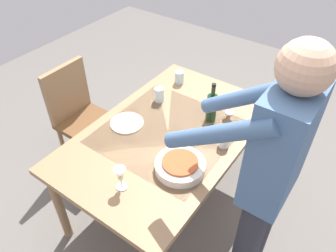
# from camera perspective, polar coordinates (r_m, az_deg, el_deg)

# --- Properties ---
(ground_plane) EXTENTS (6.00, 6.00, 0.00)m
(ground_plane) POSITION_cam_1_polar(r_m,az_deg,el_deg) (2.74, 0.00, -12.38)
(ground_plane) COLOR #66605B
(dining_table) EXTENTS (1.52, 0.96, 0.72)m
(dining_table) POSITION_cam_1_polar(r_m,az_deg,el_deg) (2.25, 0.00, -2.31)
(dining_table) COLOR #93704C
(dining_table) RESTS_ON ground_plane
(chair_near) EXTENTS (0.40, 0.40, 0.91)m
(chair_near) POSITION_cam_1_polar(r_m,az_deg,el_deg) (2.78, -15.21, 2.35)
(chair_near) COLOR brown
(chair_near) RESTS_ON ground_plane
(person_server) EXTENTS (0.42, 0.61, 1.69)m
(person_server) POSITION_cam_1_polar(r_m,az_deg,el_deg) (1.69, 16.83, -8.42)
(person_server) COLOR #2D2D38
(person_server) RESTS_ON ground_plane
(wine_bottle) EXTENTS (0.07, 0.07, 0.30)m
(wine_bottle) POSITION_cam_1_polar(r_m,az_deg,el_deg) (2.25, 7.58, 3.31)
(wine_bottle) COLOR black
(wine_bottle) RESTS_ON dining_table
(wine_glass_left) EXTENTS (0.07, 0.07, 0.15)m
(wine_glass_left) POSITION_cam_1_polar(r_m,az_deg,el_deg) (2.34, 10.94, 4.28)
(wine_glass_left) COLOR white
(wine_glass_left) RESTS_ON dining_table
(wine_glass_right) EXTENTS (0.07, 0.07, 0.15)m
(wine_glass_right) POSITION_cam_1_polar(r_m,az_deg,el_deg) (1.82, -8.30, -8.40)
(wine_glass_right) COLOR white
(wine_glass_right) RESTS_ON dining_table
(water_cup_near_left) EXTENTS (0.07, 0.07, 0.10)m
(water_cup_near_left) POSITION_cam_1_polar(r_m,az_deg,el_deg) (2.66, 1.99, 8.46)
(water_cup_near_left) COLOR silver
(water_cup_near_left) RESTS_ON dining_table
(water_cup_near_right) EXTENTS (0.07, 0.07, 0.09)m
(water_cup_near_right) POSITION_cam_1_polar(r_m,az_deg,el_deg) (2.11, 9.74, -2.53)
(water_cup_near_right) COLOR silver
(water_cup_near_right) RESTS_ON dining_table
(water_cup_far_left) EXTENTS (0.07, 0.07, 0.11)m
(water_cup_far_left) POSITION_cam_1_polar(r_m,az_deg,el_deg) (2.45, -1.55, 5.46)
(water_cup_far_left) COLOR silver
(water_cup_far_left) RESTS_ON dining_table
(serving_bowl_pasta) EXTENTS (0.30, 0.30, 0.07)m
(serving_bowl_pasta) POSITION_cam_1_polar(r_m,az_deg,el_deg) (1.94, 2.11, -6.87)
(serving_bowl_pasta) COLOR silver
(serving_bowl_pasta) RESTS_ON dining_table
(dinner_plate_near) EXTENTS (0.23, 0.23, 0.01)m
(dinner_plate_near) POSITION_cam_1_polar(r_m,az_deg,el_deg) (2.28, -7.16, 0.52)
(dinner_plate_near) COLOR silver
(dinner_plate_near) RESTS_ON dining_table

